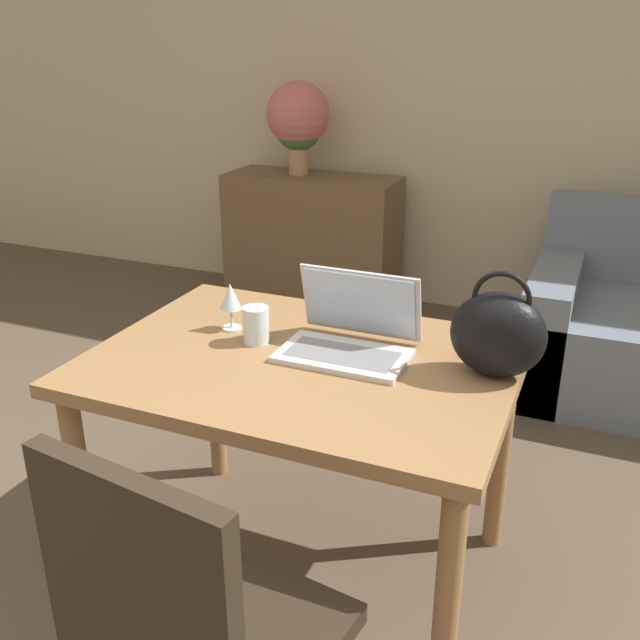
{
  "coord_description": "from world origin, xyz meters",
  "views": [
    {
      "loc": [
        0.75,
        -0.81,
        1.58
      ],
      "look_at": [
        0.06,
        0.81,
        0.86
      ],
      "focal_mm": 40.0,
      "sensor_mm": 36.0,
      "label": 1
    }
  ],
  "objects_px": {
    "laptop": "(351,330)",
    "drinking_glass": "(256,325)",
    "handbag": "(498,334)",
    "flower_vase": "(298,119)",
    "wine_glass": "(231,298)",
    "chair": "(191,636)"
  },
  "relations": [
    {
      "from": "flower_vase",
      "to": "laptop",
      "type": "bearing_deg",
      "value": -61.92
    },
    {
      "from": "flower_vase",
      "to": "drinking_glass",
      "type": "bearing_deg",
      "value": -68.63
    },
    {
      "from": "drinking_glass",
      "to": "chair",
      "type": "bearing_deg",
      "value": -71.01
    },
    {
      "from": "wine_glass",
      "to": "drinking_glass",
      "type": "bearing_deg",
      "value": -27.22
    },
    {
      "from": "wine_glass",
      "to": "flower_vase",
      "type": "bearing_deg",
      "value": 109.15
    },
    {
      "from": "handbag",
      "to": "drinking_glass",
      "type": "bearing_deg",
      "value": -175.33
    },
    {
      "from": "chair",
      "to": "drinking_glass",
      "type": "bearing_deg",
      "value": 117.14
    },
    {
      "from": "laptop",
      "to": "handbag",
      "type": "bearing_deg",
      "value": -0.29
    },
    {
      "from": "laptop",
      "to": "handbag",
      "type": "height_order",
      "value": "handbag"
    },
    {
      "from": "laptop",
      "to": "drinking_glass",
      "type": "bearing_deg",
      "value": -168.14
    },
    {
      "from": "chair",
      "to": "flower_vase",
      "type": "height_order",
      "value": "flower_vase"
    },
    {
      "from": "drinking_glass",
      "to": "flower_vase",
      "type": "bearing_deg",
      "value": 111.37
    },
    {
      "from": "handbag",
      "to": "flower_vase",
      "type": "bearing_deg",
      "value": 126.04
    },
    {
      "from": "wine_glass",
      "to": "flower_vase",
      "type": "relative_size",
      "value": 0.28
    },
    {
      "from": "laptop",
      "to": "flower_vase",
      "type": "xyz_separation_m",
      "value": [
        -1.1,
        2.07,
        0.31
      ]
    },
    {
      "from": "flower_vase",
      "to": "handbag",
      "type": "bearing_deg",
      "value": -53.96
    },
    {
      "from": "chair",
      "to": "handbag",
      "type": "distance_m",
      "value": 1.02
    },
    {
      "from": "chair",
      "to": "laptop",
      "type": "xyz_separation_m",
      "value": [
        -0.01,
        0.88,
        0.28
      ]
    },
    {
      "from": "drinking_glass",
      "to": "wine_glass",
      "type": "relative_size",
      "value": 0.74
    },
    {
      "from": "chair",
      "to": "flower_vase",
      "type": "bearing_deg",
      "value": 118.86
    },
    {
      "from": "chair",
      "to": "drinking_glass",
      "type": "height_order",
      "value": "chair"
    },
    {
      "from": "chair",
      "to": "handbag",
      "type": "bearing_deg",
      "value": 74.18
    }
  ]
}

